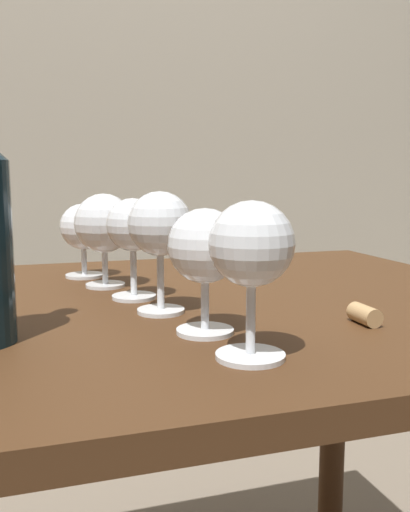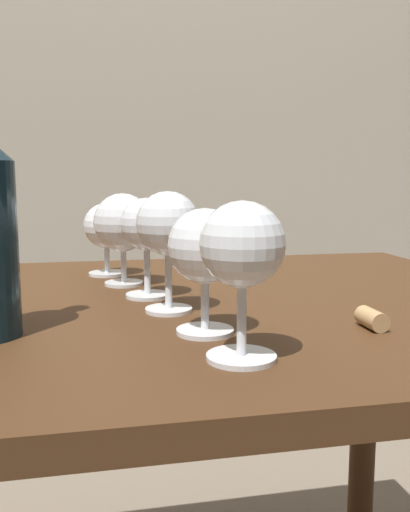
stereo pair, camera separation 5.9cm
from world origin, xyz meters
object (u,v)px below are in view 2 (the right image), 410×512
at_px(wine_glass_cabernet, 242,248).
at_px(wine_glass_merlot, 123,223).
at_px(cork, 372,319).
at_px(wine_glass_amber, 168,226).
at_px(wine_glass_pinot, 147,227).
at_px(wine_glass_empty, 205,249).
at_px(wine_glass_rose, 106,227).

bearing_deg(wine_glass_cabernet, wine_glass_merlot, 102.43).
height_order(wine_glass_cabernet, cork, wine_glass_cabernet).
relative_size(wine_glass_amber, wine_glass_pinot, 1.08).
bearing_deg(wine_glass_empty, wine_glass_amber, 103.46).
bearing_deg(cork, wine_glass_empty, 174.14).
height_order(wine_glass_amber, wine_glass_pinot, wine_glass_amber).
bearing_deg(wine_glass_rose, cork, -55.42).
bearing_deg(wine_glass_empty, wine_glass_pinot, 102.27).
bearing_deg(wine_glass_empty, wine_glass_cabernet, -80.73).
bearing_deg(wine_glass_merlot, wine_glass_amber, -76.59).
height_order(wine_glass_empty, wine_glass_merlot, wine_glass_merlot).
distance_m(wine_glass_cabernet, wine_glass_rose, 0.49).
bearing_deg(wine_glass_amber, cork, -30.26).
bearing_deg(cork, wine_glass_merlot, 129.56).
distance_m(wine_glass_amber, wine_glass_pinot, 0.09).
height_order(wine_glass_amber, wine_glass_merlot, wine_glass_amber).
bearing_deg(wine_glass_cabernet, wine_glass_amber, 101.50).
bearing_deg(wine_glass_empty, cork, -5.86).
distance_m(wine_glass_cabernet, wine_glass_empty, 0.09).
xyz_separation_m(wine_glass_empty, wine_glass_pinot, (-0.04, 0.19, 0.01)).
xyz_separation_m(wine_glass_cabernet, wine_glass_merlot, (-0.08, 0.38, -0.01)).
xyz_separation_m(wine_glass_pinot, wine_glass_merlot, (-0.03, 0.10, -0.00)).
relative_size(wine_glass_cabernet, wine_glass_pinot, 1.06).
bearing_deg(wine_glass_empty, wine_glass_merlot, 103.43).
distance_m(wine_glass_pinot, wine_glass_rose, 0.20).
relative_size(wine_glass_cabernet, wine_glass_rose, 1.20).
bearing_deg(wine_glass_pinot, wine_glass_merlot, 105.75).
xyz_separation_m(wine_glass_amber, wine_glass_pinot, (-0.02, 0.09, -0.01)).
bearing_deg(wine_glass_merlot, wine_glass_empty, -76.57).
height_order(wine_glass_cabernet, wine_glass_amber, wine_glass_amber).
bearing_deg(wine_glass_pinot, cork, -43.07).
height_order(wine_glass_cabernet, wine_glass_merlot, wine_glass_cabernet).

